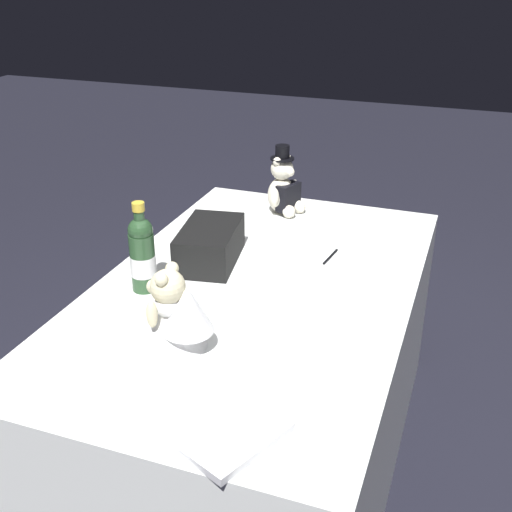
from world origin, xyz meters
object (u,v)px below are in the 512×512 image
object	(u,v)px
signing_pen	(331,256)
gift_case_black	(210,244)
champagne_bottle	(142,253)
guestbook	(214,423)
teddy_bear_groom	(284,188)
teddy_bear_bride	(174,314)

from	to	relation	value
signing_pen	gift_case_black	bearing A→B (deg)	-65.71
champagne_bottle	guestbook	distance (m)	0.68
teddy_bear_groom	signing_pen	size ratio (longest dim) A/B	2.13
champagne_bottle	guestbook	size ratio (longest dim) A/B	1.03
champagne_bottle	gift_case_black	bearing A→B (deg)	155.61
guestbook	teddy_bear_bride	bearing A→B (deg)	-116.61
champagne_bottle	guestbook	bearing A→B (deg)	41.61
champagne_bottle	gift_case_black	xyz separation A→B (m)	(-0.24, 0.11, -0.06)
teddy_bear_groom	gift_case_black	distance (m)	0.51
gift_case_black	guestbook	size ratio (longest dim) A/B	1.16
guestbook	signing_pen	bearing A→B (deg)	-159.24
signing_pen	guestbook	distance (m)	0.91
champagne_bottle	teddy_bear_bride	bearing A→B (deg)	42.77
teddy_bear_groom	guestbook	xyz separation A→B (m)	(1.25, 0.24, -0.09)
signing_pen	gift_case_black	distance (m)	0.41
teddy_bear_groom	guestbook	world-z (taller)	teddy_bear_groom
champagne_bottle	signing_pen	size ratio (longest dim) A/B	2.24
teddy_bear_bride	champagne_bottle	distance (m)	0.34
champagne_bottle	teddy_bear_groom	bearing A→B (deg)	164.59
gift_case_black	guestbook	distance (m)	0.82
teddy_bear_bride	champagne_bottle	xyz separation A→B (m)	(-0.25, -0.23, 0.02)
signing_pen	guestbook	size ratio (longest dim) A/B	0.46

